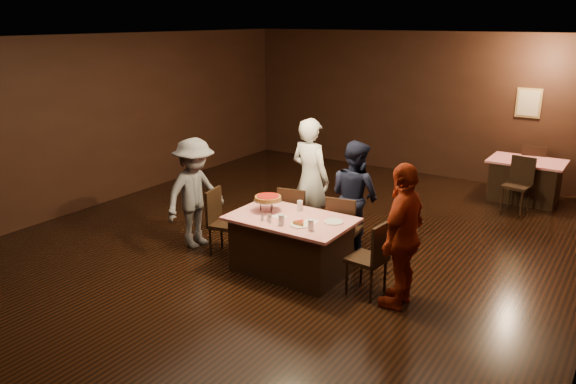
% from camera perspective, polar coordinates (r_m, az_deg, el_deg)
% --- Properties ---
extents(room, '(10.00, 10.04, 3.02)m').
position_cam_1_polar(room, '(7.86, 0.35, 9.10)').
color(room, black).
rests_on(room, ground).
extents(main_table, '(1.60, 1.00, 0.77)m').
position_cam_1_polar(main_table, '(7.45, 0.30, -5.40)').
color(main_table, '#B80C13').
rests_on(main_table, ground).
extents(back_table, '(1.30, 0.90, 0.77)m').
position_cam_1_polar(back_table, '(11.24, 22.93, 1.08)').
color(back_table, red).
rests_on(back_table, ground).
extents(chair_far_left, '(0.49, 0.49, 0.95)m').
position_cam_1_polar(chair_far_left, '(8.21, 0.80, -2.54)').
color(chair_far_left, black).
rests_on(chair_far_left, ground).
extents(chair_far_right, '(0.48, 0.48, 0.95)m').
position_cam_1_polar(chair_far_right, '(7.83, 5.76, -3.61)').
color(chair_far_right, black).
rests_on(chair_far_right, ground).
extents(chair_end_left, '(0.50, 0.50, 0.95)m').
position_cam_1_polar(chair_end_left, '(8.02, -6.32, -3.12)').
color(chair_end_left, black).
rests_on(chair_end_left, ground).
extents(chair_end_right, '(0.46, 0.46, 0.95)m').
position_cam_1_polar(chair_end_right, '(6.93, 8.01, -6.59)').
color(chair_end_right, black).
rests_on(chair_end_right, ground).
extents(chair_back_near, '(0.48, 0.48, 0.95)m').
position_cam_1_polar(chair_back_near, '(10.55, 22.25, 0.67)').
color(chair_back_near, black).
rests_on(chair_back_near, ground).
extents(chair_back_far, '(0.47, 0.47, 0.95)m').
position_cam_1_polar(chair_back_far, '(11.79, 23.54, 2.18)').
color(chair_back_far, black).
rests_on(chair_back_far, ground).
extents(diner_white_jacket, '(0.75, 0.56, 1.86)m').
position_cam_1_polar(diner_white_jacket, '(8.46, 2.28, 1.31)').
color(diner_white_jacket, silver).
rests_on(diner_white_jacket, ground).
extents(diner_navy_hoodie, '(0.95, 0.84, 1.63)m').
position_cam_1_polar(diner_navy_hoodie, '(8.08, 6.78, -0.44)').
color(diner_navy_hoodie, black).
rests_on(diner_navy_hoodie, ground).
extents(diner_grey_knit, '(0.70, 1.10, 1.63)m').
position_cam_1_polar(diner_grey_knit, '(8.28, -9.44, -0.12)').
color(diner_grey_knit, slate).
rests_on(diner_grey_knit, ground).
extents(diner_red_shirt, '(0.43, 1.02, 1.74)m').
position_cam_1_polar(diner_red_shirt, '(6.58, 11.59, -4.38)').
color(diner_red_shirt, maroon).
rests_on(diner_red_shirt, ground).
extents(pizza_stand, '(0.38, 0.38, 0.22)m').
position_cam_1_polar(pizza_stand, '(7.50, -2.05, -0.63)').
color(pizza_stand, black).
rests_on(pizza_stand, main_table).
extents(plate_with_slice, '(0.25, 0.25, 0.06)m').
position_cam_1_polar(plate_with_slice, '(7.03, 1.22, -3.22)').
color(plate_with_slice, white).
rests_on(plate_with_slice, main_table).
extents(plate_empty, '(0.25, 0.25, 0.01)m').
position_cam_1_polar(plate_empty, '(7.17, 4.66, -3.03)').
color(plate_empty, white).
rests_on(plate_empty, main_table).
extents(glass_front_left, '(0.08, 0.08, 0.14)m').
position_cam_1_polar(glass_front_left, '(7.02, -0.68, -2.86)').
color(glass_front_left, silver).
rests_on(glass_front_left, main_table).
extents(glass_front_right, '(0.08, 0.08, 0.14)m').
position_cam_1_polar(glass_front_right, '(6.86, 2.33, -3.36)').
color(glass_front_right, silver).
rests_on(glass_front_right, main_table).
extents(glass_back, '(0.08, 0.08, 0.14)m').
position_cam_1_polar(glass_back, '(7.55, 1.22, -1.40)').
color(glass_back, silver).
rests_on(glass_back, main_table).
extents(condiments, '(0.17, 0.10, 0.09)m').
position_cam_1_polar(condiments, '(7.17, -2.14, -2.63)').
color(condiments, silver).
rests_on(condiments, main_table).
extents(napkin_center, '(0.19, 0.19, 0.01)m').
position_cam_1_polar(napkin_center, '(7.16, 2.32, -3.04)').
color(napkin_center, white).
rests_on(napkin_center, main_table).
extents(napkin_left, '(0.21, 0.21, 0.01)m').
position_cam_1_polar(napkin_left, '(7.35, -0.89, -2.49)').
color(napkin_left, white).
rests_on(napkin_left, main_table).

